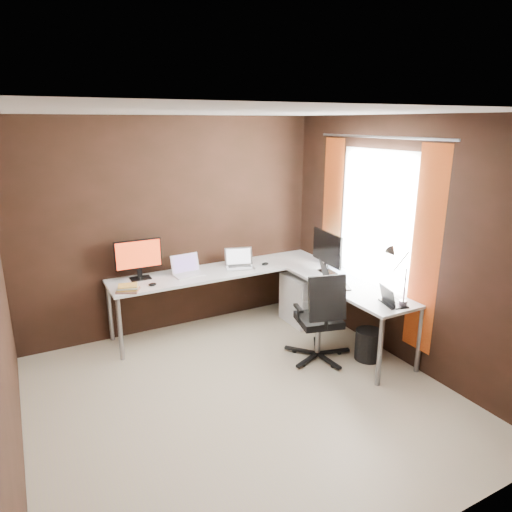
{
  "coord_description": "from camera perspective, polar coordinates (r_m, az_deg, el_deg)",
  "views": [
    {
      "loc": [
        -1.61,
        -3.25,
        2.43
      ],
      "look_at": [
        0.65,
        0.95,
        1.02
      ],
      "focal_mm": 32.0,
      "sensor_mm": 36.0,
      "label": 1
    }
  ],
  "objects": [
    {
      "name": "room",
      "position": [
        4.02,
        2.14,
        -0.23
      ],
      "size": [
        3.6,
        3.6,
        2.5
      ],
      "color": "tan",
      "rests_on": "ground"
    },
    {
      "name": "desk",
      "position": [
        5.25,
        1.45,
        -3.05
      ],
      "size": [
        2.65,
        2.25,
        0.73
      ],
      "color": "white",
      "rests_on": "ground"
    },
    {
      "name": "drawer_pedestal",
      "position": [
        5.76,
        5.98,
        -5.33
      ],
      "size": [
        0.42,
        0.5,
        0.6
      ],
      "primitive_type": "cube",
      "color": "white",
      "rests_on": "ground"
    },
    {
      "name": "monitor_left",
      "position": [
        5.23,
        -14.48,
        -0.12
      ],
      "size": [
        0.52,
        0.15,
        0.45
      ],
      "rotation": [
        0.0,
        0.0,
        -0.02
      ],
      "color": "black",
      "rests_on": "desk"
    },
    {
      "name": "monitor_right",
      "position": [
        5.32,
        8.89,
        0.76
      ],
      "size": [
        0.17,
        0.6,
        0.49
      ],
      "rotation": [
        0.0,
        0.0,
        1.46
      ],
      "color": "black",
      "rests_on": "desk"
    },
    {
      "name": "laptop_white",
      "position": [
        5.34,
        -8.6,
        -1.76
      ],
      "size": [
        0.35,
        0.26,
        0.22
      ],
      "rotation": [
        0.0,
        0.0,
        0.06
      ],
      "color": "white",
      "rests_on": "desk"
    },
    {
      "name": "laptop_silver",
      "position": [
        5.54,
        -2.09,
        -0.89
      ],
      "size": [
        0.39,
        0.33,
        0.23
      ],
      "rotation": [
        0.0,
        0.0,
        -0.29
      ],
      "color": "silver",
      "rests_on": "desk"
    },
    {
      "name": "laptop_black_big",
      "position": [
        4.99,
        9.37,
        -3.03
      ],
      "size": [
        0.4,
        0.46,
        0.25
      ],
      "rotation": [
        0.0,
        0.0,
        1.18
      ],
      "color": "black",
      "rests_on": "desk"
    },
    {
      "name": "laptop_black_small",
      "position": [
        4.62,
        16.55,
        -5.33
      ],
      "size": [
        0.25,
        0.31,
        0.18
      ],
      "rotation": [
        0.0,
        0.0,
        1.3
      ],
      "color": "black",
      "rests_on": "desk"
    },
    {
      "name": "book_stack",
      "position": [
        4.94,
        -15.72,
        -3.91
      ],
      "size": [
        0.28,
        0.26,
        0.07
      ],
      "rotation": [
        0.0,
        0.0,
        -0.36
      ],
      "color": "#A7705A",
      "rests_on": "desk"
    },
    {
      "name": "mouse_left",
      "position": [
        5.04,
        -12.82,
        -3.48
      ],
      "size": [
        0.1,
        0.07,
        0.04
      ],
      "primitive_type": "ellipsoid",
      "rotation": [
        0.0,
        0.0,
        -0.12
      ],
      "color": "black",
      "rests_on": "desk"
    },
    {
      "name": "mouse_corner",
      "position": [
        5.61,
        1.15,
        -0.99
      ],
      "size": [
        0.09,
        0.06,
        0.04
      ],
      "primitive_type": "ellipsoid",
      "rotation": [
        0.0,
        0.0,
        -0.0
      ],
      "color": "black",
      "rests_on": "desk"
    },
    {
      "name": "desk_lamp",
      "position": [
        4.49,
        17.12,
        -1.52
      ],
      "size": [
        0.19,
        0.22,
        0.59
      ],
      "rotation": [
        0.0,
        0.0,
        -0.11
      ],
      "color": "slate",
      "rests_on": "desk"
    },
    {
      "name": "office_chair",
      "position": [
        4.91,
        7.93,
        -9.6
      ],
      "size": [
        0.55,
        0.57,
        0.98
      ],
      "rotation": [
        0.0,
        0.0,
        -0.25
      ],
      "color": "black",
      "rests_on": "ground"
    },
    {
      "name": "wastebasket",
      "position": [
        5.06,
        13.87,
        -10.72
      ],
      "size": [
        0.33,
        0.33,
        0.32
      ],
      "primitive_type": "cylinder",
      "rotation": [
        0.0,
        0.0,
        -0.18
      ],
      "color": "black",
      "rests_on": "ground"
    }
  ]
}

